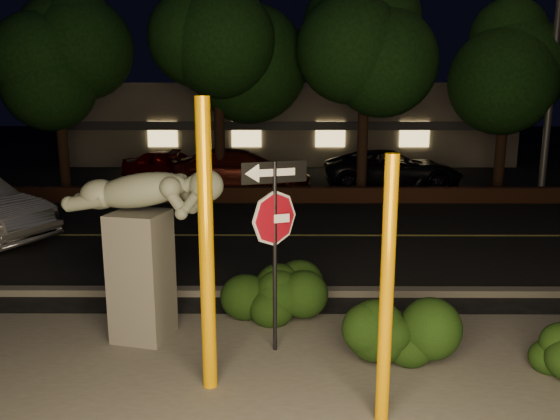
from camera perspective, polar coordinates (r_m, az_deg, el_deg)
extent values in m
plane|color=black|center=(16.54, 1.19, -0.08)|extent=(90.00, 90.00, 0.00)
cube|color=black|center=(13.62, 1.37, -2.69)|extent=(80.00, 8.00, 0.01)
cube|color=#B8AC49|center=(13.61, 1.37, -2.64)|extent=(80.00, 0.12, 0.00)
cube|color=#4C4944|center=(9.69, 1.82, -8.53)|extent=(80.00, 0.25, 0.12)
cube|color=#4F2919|center=(17.76, 1.13, 1.59)|extent=(40.00, 0.35, 0.50)
cube|color=black|center=(23.43, 0.93, 3.51)|extent=(40.00, 12.00, 0.01)
cube|color=#685E53|center=(31.21, 0.79, 9.31)|extent=(22.00, 10.00, 4.00)
cube|color=#333338|center=(26.11, 0.88, 8.79)|extent=(22.00, 0.20, 0.40)
cube|color=#FFD87F|center=(26.81, -12.17, 7.75)|extent=(1.40, 0.08, 1.20)
cube|color=#FFD87F|center=(26.24, -3.53, 7.91)|extent=(1.40, 0.08, 1.20)
cube|color=#FFD87F|center=(26.28, 5.28, 7.88)|extent=(1.40, 0.08, 1.20)
cube|color=#FFD87F|center=(26.92, 13.87, 7.69)|extent=(1.40, 0.08, 1.20)
cylinder|color=black|center=(20.74, -21.78, 6.77)|extent=(0.36, 0.36, 3.75)
ellipsoid|color=black|center=(20.76, -22.55, 16.37)|extent=(4.60, 4.60, 4.14)
cylinder|color=black|center=(19.55, -6.35, 8.01)|extent=(0.36, 0.36, 4.25)
ellipsoid|color=black|center=(19.68, -6.63, 19.55)|extent=(5.20, 5.20, 4.68)
cylinder|color=black|center=(19.22, 8.62, 7.51)|extent=(0.36, 0.36, 4.00)
ellipsoid|color=black|center=(19.30, 8.98, 18.46)|extent=(4.80, 4.80, 4.32)
cylinder|color=black|center=(21.01, 22.14, 7.00)|extent=(0.36, 0.36, 3.90)
ellipsoid|color=black|center=(21.05, 22.92, 16.49)|extent=(4.40, 4.40, 3.96)
cylinder|color=#F39E00|center=(6.29, -7.69, -4.12)|extent=(0.17, 0.17, 3.44)
cylinder|color=#EA9600|center=(5.75, 11.08, -8.67)|extent=(0.14, 0.14, 2.90)
cylinder|color=black|center=(7.26, -0.54, -5.22)|extent=(0.06, 0.06, 2.62)
cube|color=white|center=(7.11, -0.55, -0.90)|extent=(0.38, 0.17, 0.11)
cube|color=black|center=(7.00, -0.56, 3.96)|extent=(0.84, 0.34, 0.28)
cube|color=white|center=(7.00, -0.56, 3.96)|extent=(0.53, 0.22, 0.11)
cube|color=#4C4944|center=(8.01, -14.25, -6.75)|extent=(0.87, 0.87, 1.86)
sphere|color=gray|center=(7.28, -7.70, 2.56)|extent=(0.43, 0.43, 0.43)
ellipsoid|color=black|center=(8.60, -1.20, -8.43)|extent=(1.81, 0.97, 0.91)
ellipsoid|color=black|center=(7.27, 12.08, -12.17)|extent=(1.58, 0.88, 1.02)
cylinder|color=#47484C|center=(20.12, 27.01, 16.80)|extent=(0.22, 0.22, 11.16)
imported|color=maroon|center=(21.88, -11.27, 4.44)|extent=(4.25, 2.91, 1.34)
imported|color=#46110B|center=(20.26, -4.14, 4.28)|extent=(5.34, 2.59, 1.50)
imported|color=black|center=(21.00, 11.66, 4.23)|extent=(5.12, 2.37, 1.42)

